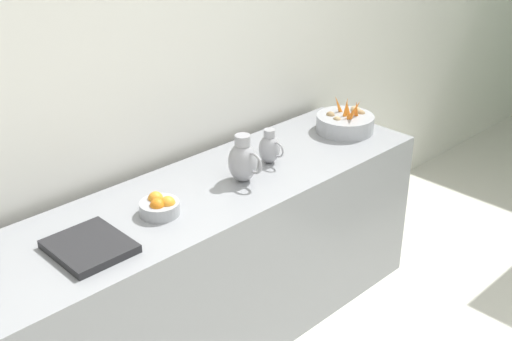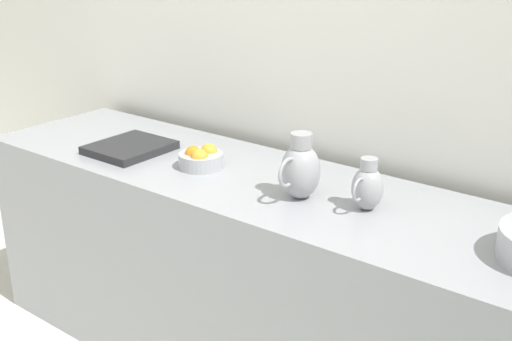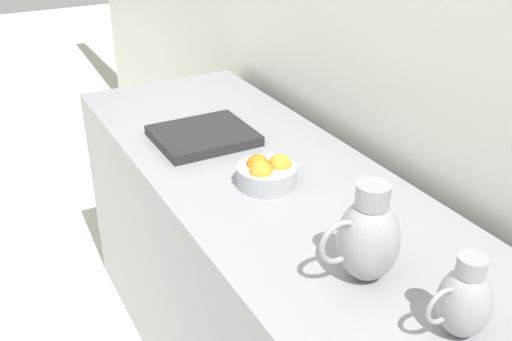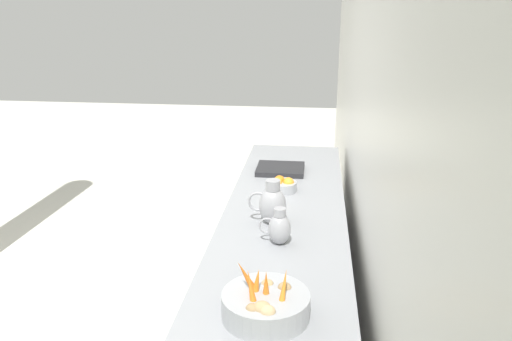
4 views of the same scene
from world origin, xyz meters
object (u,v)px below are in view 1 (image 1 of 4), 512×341
at_px(vegetable_colander, 345,122).
at_px(metal_pitcher_tall, 243,161).
at_px(metal_pitcher_short, 270,148).
at_px(orange_bowl, 160,206).

bearing_deg(vegetable_colander, metal_pitcher_tall, -86.64).
bearing_deg(metal_pitcher_tall, metal_pitcher_short, 102.94).
height_order(vegetable_colander, metal_pitcher_tall, metal_pitcher_tall).
height_order(metal_pitcher_tall, metal_pitcher_short, metal_pitcher_tall).
bearing_deg(orange_bowl, metal_pitcher_tall, 87.85).
xyz_separation_m(vegetable_colander, metal_pitcher_short, (-0.00, -0.65, 0.03)).
bearing_deg(metal_pitcher_short, orange_bowl, -87.15).
distance_m(orange_bowl, metal_pitcher_short, 0.77).
relative_size(orange_bowl, metal_pitcher_tall, 0.75).
height_order(vegetable_colander, orange_bowl, vegetable_colander).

